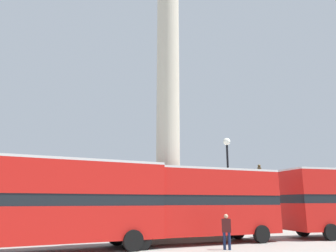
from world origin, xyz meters
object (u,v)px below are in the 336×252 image
(bus_a, at_px, (195,201))
(pedestrian_near_lamp, at_px, (226,230))
(bus_c, at_px, (47,200))
(equestrian_statue, at_px, (262,210))
(monument_column, at_px, (168,139))
(street_lamp, at_px, (228,174))

(bus_a, height_order, pedestrian_near_lamp, bus_a)
(bus_c, bearing_deg, bus_a, -0.65)
(equestrian_statue, bearing_deg, monument_column, -139.13)
(monument_column, bearing_deg, bus_c, -152.51)
(monument_column, relative_size, bus_a, 2.03)
(monument_column, xyz_separation_m, street_lamp, (3.69, -1.70, -2.48))
(bus_a, distance_m, bus_c, 8.16)
(equestrian_statue, xyz_separation_m, pedestrian_near_lamp, (-9.82, -10.22, -0.69))
(bus_a, bearing_deg, monument_column, 95.30)
(equestrian_statue, distance_m, pedestrian_near_lamp, 14.20)
(street_lamp, xyz_separation_m, pedestrian_near_lamp, (-2.88, -4.34, -3.16))
(bus_a, bearing_deg, street_lamp, 24.80)
(monument_column, bearing_deg, bus_a, -82.98)
(street_lamp, bearing_deg, monument_column, 155.26)
(monument_column, relative_size, equestrian_statue, 3.74)
(pedestrian_near_lamp, bearing_deg, bus_c, 14.08)
(bus_c, xyz_separation_m, street_lamp, (11.41, 2.32, 1.72))
(monument_column, height_order, bus_c, monument_column)
(equestrian_statue, height_order, street_lamp, street_lamp)
(pedestrian_near_lamp, bearing_deg, monument_column, -54.94)
(monument_column, relative_size, street_lamp, 3.21)
(equestrian_statue, bearing_deg, bus_a, -124.26)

